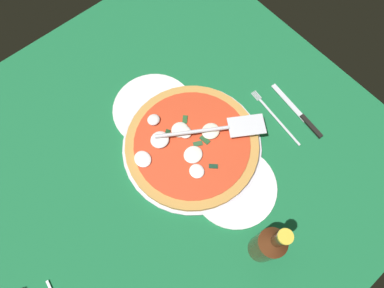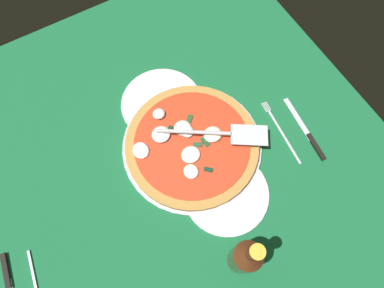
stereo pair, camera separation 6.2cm
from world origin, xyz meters
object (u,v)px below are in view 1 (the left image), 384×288
object	(u,v)px
pizza	(191,144)
pizza_server	(217,129)
dinner_plate_right	(234,187)
place_setting_far	(288,117)
beer_bottle	(268,245)
dinner_plate_left	(154,109)

from	to	relation	value
pizza	pizza_server	world-z (taller)	pizza_server
dinner_plate_right	place_setting_far	size ratio (longest dim) A/B	0.97
pizza	beer_bottle	world-z (taller)	beer_bottle
place_setting_far	beer_bottle	size ratio (longest dim) A/B	0.94
dinner_plate_right	pizza_server	xyz separation A→B (cm)	(-13.57, 6.10, 4.10)
dinner_plate_right	beer_bottle	size ratio (longest dim) A/B	0.91
dinner_plate_right	dinner_plate_left	bearing A→B (deg)	-176.59
dinner_plate_right	place_setting_far	bearing A→B (deg)	100.83
pizza	place_setting_far	xyz separation A→B (cm)	(10.82, 26.19, -1.72)
dinner_plate_right	pizza_server	world-z (taller)	pizza_server
place_setting_far	dinner_plate_right	bearing A→B (deg)	106.79
dinner_plate_left	beer_bottle	world-z (taller)	beer_bottle
pizza_server	place_setting_far	world-z (taller)	pizza_server
pizza_server	place_setting_far	distance (cm)	21.32
dinner_plate_left	dinner_plate_right	bearing A→B (deg)	3.41
pizza_server	pizza	bearing A→B (deg)	-162.99
dinner_plate_left	beer_bottle	xyz separation A→B (cm)	(46.03, -3.82, 8.84)
pizza	pizza_server	size ratio (longest dim) A/B	1.35
dinner_plate_right	place_setting_far	distance (cm)	25.52
place_setting_far	beer_bottle	distance (cm)	37.71
pizza_server	beer_bottle	xyz separation A→B (cm)	(28.70, -11.76, 4.74)
place_setting_far	pizza	bearing A→B (deg)	73.51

